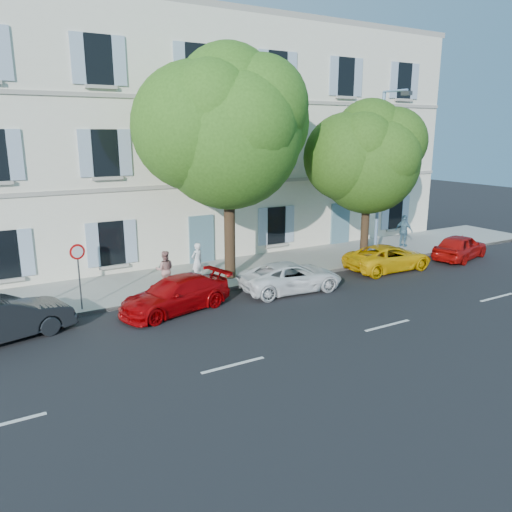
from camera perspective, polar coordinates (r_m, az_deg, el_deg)
ground at (r=20.76m, az=7.02°, el=-4.32°), size 90.00×90.00×0.00m
sidewalk at (r=24.27m, az=0.70°, el=-1.32°), size 36.00×4.50×0.15m
kerb at (r=22.50m, az=3.53°, el=-2.57°), size 36.00×0.16×0.16m
building at (r=28.50m, az=-5.35°, el=12.96°), size 28.00×7.00×12.00m
car_dark_sedan at (r=17.85m, az=-27.14°, el=-6.45°), size 4.61×2.52×1.44m
car_red_coupe at (r=18.75m, az=-9.20°, el=-4.37°), size 4.66×2.73×1.27m
car_white_coupe at (r=20.89m, az=4.04°, el=-2.38°), size 4.54×2.39×1.22m
car_yellow_supercar at (r=24.80m, az=14.88°, el=-0.17°), size 4.49×2.18×1.23m
car_red_hatchback at (r=28.08m, az=22.30°, el=0.98°), size 4.20×2.57×1.34m
tree_left at (r=21.51m, az=-3.18°, el=13.57°), size 6.20×6.20×9.60m
tree_right at (r=25.14m, az=12.72°, el=10.34°), size 4.94×4.94×7.61m
road_sign at (r=19.03m, az=-19.66°, el=-0.71°), size 0.56×0.16×2.46m
street_lamp at (r=25.85m, az=14.23°, el=9.90°), size 0.28×1.76×8.26m
pedestrian_a at (r=21.92m, az=-6.73°, el=-0.64°), size 0.70×0.57×1.67m
pedestrian_b at (r=20.98m, az=-10.37°, el=-1.54°), size 0.94×0.83×1.59m
pedestrian_c at (r=29.46m, az=16.55°, el=2.77°), size 0.70×1.13×1.79m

